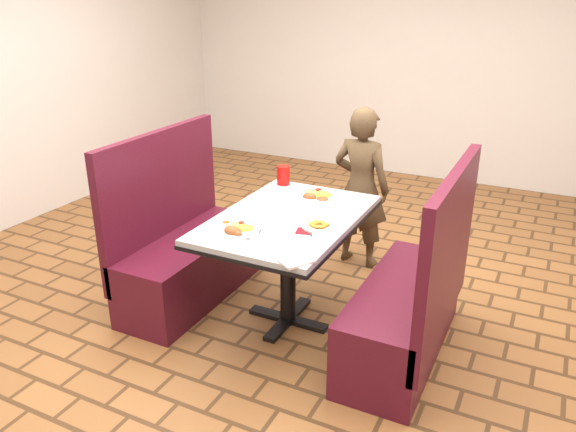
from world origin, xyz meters
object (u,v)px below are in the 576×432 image
(plantain_plate, at_px, (318,226))
(booth_bench_right, at_px, (411,306))
(diner_person, at_px, (361,188))
(far_dinner_plate, at_px, (317,194))
(booth_bench_left, at_px, (186,253))
(near_dinner_plate, at_px, (238,228))
(dining_table, at_px, (288,230))
(red_tumbler, at_px, (283,175))

(plantain_plate, bearing_deg, booth_bench_right, 8.43)
(diner_person, bearing_deg, far_dinner_plate, 89.96)
(far_dinner_plate, distance_m, plantain_plate, 0.50)
(booth_bench_left, bearing_deg, near_dinner_plate, -28.13)
(diner_person, relative_size, near_dinner_plate, 5.22)
(dining_table, distance_m, near_dinner_plate, 0.40)
(booth_bench_right, distance_m, diner_person, 1.29)
(booth_bench_left, height_order, booth_bench_right, same)
(booth_bench_left, relative_size, diner_person, 0.96)
(red_tumbler, bearing_deg, diner_person, 51.72)
(near_dinner_plate, bearing_deg, dining_table, 66.76)
(booth_bench_left, distance_m, far_dinner_plate, 1.01)
(booth_bench_left, distance_m, near_dinner_plate, 0.86)
(diner_person, relative_size, far_dinner_plate, 4.47)
(plantain_plate, relative_size, red_tumbler, 1.46)
(near_dinner_plate, height_order, red_tumbler, red_tumbler)
(booth_bench_right, height_order, diner_person, diner_person)
(far_dinner_plate, distance_m, red_tumbler, 0.37)
(dining_table, xyz_separation_m, far_dinner_plate, (0.03, 0.37, 0.12))
(booth_bench_left, height_order, far_dinner_plate, booth_bench_left)
(diner_person, bearing_deg, booth_bench_left, 55.38)
(dining_table, distance_m, diner_person, 1.05)
(dining_table, height_order, diner_person, diner_person)
(red_tumbler, bearing_deg, booth_bench_left, -133.39)
(booth_bench_right, height_order, far_dinner_plate, booth_bench_right)
(near_dinner_plate, relative_size, far_dinner_plate, 0.86)
(booth_bench_left, bearing_deg, far_dinner_plate, 24.10)
(far_dinner_plate, relative_size, red_tumbler, 2.09)
(booth_bench_right, bearing_deg, plantain_plate, -171.57)
(booth_bench_left, distance_m, plantain_plate, 1.13)
(near_dinner_plate, bearing_deg, far_dinner_plate, 75.86)
(near_dinner_plate, bearing_deg, diner_person, 79.56)
(booth_bench_right, xyz_separation_m, far_dinner_plate, (-0.77, 0.37, 0.45))
(diner_person, distance_m, red_tumbler, 0.68)
(dining_table, bearing_deg, plantain_plate, -19.14)
(booth_bench_right, xyz_separation_m, diner_person, (-0.69, 1.04, 0.30))
(booth_bench_left, height_order, plantain_plate, booth_bench_left)
(booth_bench_left, relative_size, far_dinner_plate, 4.29)
(booth_bench_left, relative_size, booth_bench_right, 1.00)
(dining_table, height_order, booth_bench_left, booth_bench_left)
(booth_bench_right, relative_size, near_dinner_plate, 5.00)
(far_dinner_plate, bearing_deg, dining_table, -94.91)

